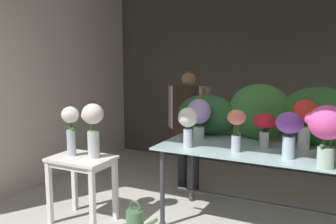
% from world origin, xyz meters
% --- Properties ---
extents(ground_plane, '(8.33, 8.33, 0.00)m').
position_xyz_m(ground_plane, '(0.00, 1.89, 0.00)').
color(ground_plane, beige).
extents(wall_back, '(5.23, 0.12, 2.96)m').
position_xyz_m(wall_back, '(0.00, 3.79, 1.48)').
color(wall_back, '#4C4742').
rests_on(wall_back, ground).
extents(wall_left, '(0.12, 3.91, 2.96)m').
position_xyz_m(wall_left, '(-2.62, 1.89, 1.48)').
color(wall_left, beige).
rests_on(wall_left, ground).
extents(display_table_glass, '(1.89, 0.98, 0.87)m').
position_xyz_m(display_table_glass, '(0.43, 1.55, 0.74)').
color(display_table_glass, '#AACBCF').
rests_on(display_table_glass, ground).
extents(side_table_white, '(0.65, 0.48, 0.72)m').
position_xyz_m(side_table_white, '(-1.25, 0.89, 0.61)').
color(side_table_white, white).
rests_on(side_table_white, ground).
extents(florist, '(0.60, 0.24, 1.58)m').
position_xyz_m(florist, '(-0.62, 2.32, 0.98)').
color(florist, '#232328').
rests_on(florist, ground).
extents(foliage_backdrop, '(2.00, 0.30, 0.62)m').
position_xyz_m(foliage_backdrop, '(0.44, 1.92, 1.15)').
color(foliage_backdrop, '#28562D').
rests_on(foliage_backdrop, display_table_glass).
extents(vase_violet_ranunculus, '(0.26, 0.24, 0.43)m').
position_xyz_m(vase_violet_ranunculus, '(0.81, 1.31, 1.14)').
color(vase_violet_ranunculus, silver).
rests_on(vase_violet_ranunculus, display_table_glass).
extents(vase_fuchsia_snapdragons, '(0.34, 0.32, 0.53)m').
position_xyz_m(vase_fuchsia_snapdragons, '(1.13, 1.14, 1.21)').
color(vase_fuchsia_snapdragons, silver).
rests_on(vase_fuchsia_snapdragons, display_table_glass).
extents(vase_scarlet_carnations, '(0.25, 0.25, 0.51)m').
position_xyz_m(vase_scarlet_carnations, '(0.89, 1.73, 1.19)').
color(vase_scarlet_carnations, silver).
rests_on(vase_scarlet_carnations, display_table_glass).
extents(vase_crimson_anemones, '(0.25, 0.22, 0.35)m').
position_xyz_m(vase_crimson_anemones, '(0.52, 1.62, 1.10)').
color(vase_crimson_anemones, silver).
rests_on(vase_crimson_anemones, display_table_glass).
extents(vase_ivory_peonies, '(0.22, 0.20, 0.41)m').
position_xyz_m(vase_ivory_peonies, '(-0.18, 1.27, 1.13)').
color(vase_ivory_peonies, silver).
rests_on(vase_ivory_peonies, display_table_glass).
extents(vase_lilac_roses, '(0.27, 0.27, 0.45)m').
position_xyz_m(vase_lilac_roses, '(-0.23, 1.68, 1.14)').
color(vase_lilac_roses, silver).
rests_on(vase_lilac_roses, display_table_glass).
extents(vase_coral_lilies, '(0.18, 0.18, 0.42)m').
position_xyz_m(vase_coral_lilies, '(0.31, 1.32, 1.13)').
color(vase_coral_lilies, silver).
rests_on(vase_coral_lilies, display_table_glass).
extents(vase_white_roses_tall, '(0.19, 0.19, 0.54)m').
position_xyz_m(vase_white_roses_tall, '(-1.38, 0.89, 1.05)').
color(vase_white_roses_tall, silver).
rests_on(vase_white_roses_tall, side_table_white).
extents(vase_cream_lisianthus_tall, '(0.24, 0.23, 0.58)m').
position_xyz_m(vase_cream_lisianthus_tall, '(-1.12, 0.94, 1.08)').
color(vase_cream_lisianthus_tall, silver).
rests_on(vase_cream_lisianthus_tall, side_table_white).
extents(watering_can, '(0.35, 0.18, 0.34)m').
position_xyz_m(watering_can, '(-0.60, 0.92, 0.13)').
color(watering_can, '#4C704C').
rests_on(watering_can, ground).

